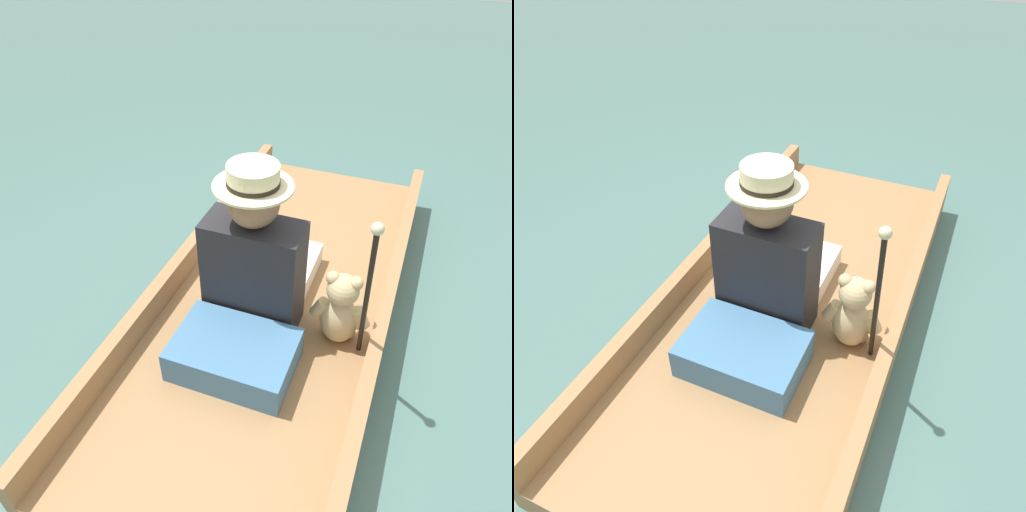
% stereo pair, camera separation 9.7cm
% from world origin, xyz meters
% --- Properties ---
extents(ground_plane, '(16.00, 16.00, 0.00)m').
position_xyz_m(ground_plane, '(0.00, 0.00, 0.00)').
color(ground_plane, '#476B66').
extents(punt_boat, '(1.07, 2.55, 0.27)m').
position_xyz_m(punt_boat, '(0.00, 0.00, 0.08)').
color(punt_boat, '#997047').
rests_on(punt_boat, ground_plane).
extents(seat_cushion, '(0.49, 0.34, 0.15)m').
position_xyz_m(seat_cushion, '(-0.03, -0.48, 0.21)').
color(seat_cushion, teal).
rests_on(seat_cushion, punt_boat).
extents(seated_person, '(0.42, 0.68, 0.79)m').
position_xyz_m(seated_person, '(-0.06, -0.11, 0.43)').
color(seated_person, white).
rests_on(seated_person, punt_boat).
extents(teddy_bear, '(0.26, 0.15, 0.37)m').
position_xyz_m(teddy_bear, '(0.33, -0.18, 0.31)').
color(teddy_bear, tan).
rests_on(teddy_bear, punt_boat).
extents(wine_glass, '(0.09, 0.09, 0.25)m').
position_xyz_m(wine_glass, '(-0.41, 0.18, 0.29)').
color(wine_glass, silver).
rests_on(wine_glass, punt_boat).
extents(walking_cane, '(0.04, 0.22, 0.79)m').
position_xyz_m(walking_cane, '(0.43, -0.31, 0.60)').
color(walking_cane, black).
rests_on(walking_cane, punt_boat).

